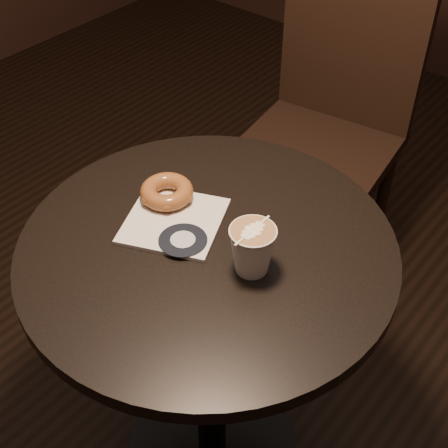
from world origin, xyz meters
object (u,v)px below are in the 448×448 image
object	(u,v)px
latte_cup	(252,250)
doughnut	(167,192)
chair	(333,101)
pastry_bag	(174,221)
cafe_table	(209,313)

from	to	relation	value
latte_cup	doughnut	bearing A→B (deg)	170.63
chair	pastry_bag	distance (m)	0.83
cafe_table	chair	distance (m)	0.83
cafe_table	pastry_bag	distance (m)	0.22
pastry_bag	latte_cup	size ratio (longest dim) A/B	1.92
latte_cup	chair	bearing A→B (deg)	111.33
doughnut	latte_cup	bearing A→B (deg)	-9.37
chair	pastry_bag	bearing A→B (deg)	-89.13
doughnut	chair	bearing A→B (deg)	95.53
chair	doughnut	xyz separation A→B (m)	(0.07, -0.76, 0.18)
chair	doughnut	world-z (taller)	chair
cafe_table	chair	xyz separation A→B (m)	(-0.21, 0.80, 0.05)
chair	latte_cup	distance (m)	0.89
doughnut	cafe_table	bearing A→B (deg)	-16.27
doughnut	pastry_bag	bearing A→B (deg)	-35.47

